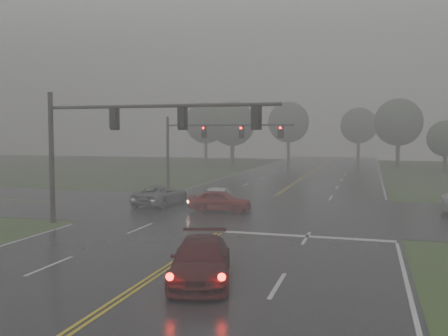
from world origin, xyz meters
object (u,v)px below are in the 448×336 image
(sedan_silver, at_px, (219,204))
(car_grey, at_px, (161,205))
(sedan_maroon, at_px, (201,281))
(sedan_red, at_px, (220,212))
(signal_gantry_near, at_px, (116,131))
(signal_gantry_far, at_px, (205,139))

(sedan_silver, bearing_deg, car_grey, 17.71)
(sedan_maroon, bearing_deg, sedan_red, 89.10)
(sedan_silver, relative_size, signal_gantry_near, 0.28)
(signal_gantry_near, relative_size, signal_gantry_far, 1.17)
(sedan_red, distance_m, car_grey, 5.21)
(sedan_maroon, xyz_separation_m, sedan_silver, (-4.89, 18.33, 0.00))
(sedan_maroon, distance_m, car_grey, 18.88)
(sedan_maroon, xyz_separation_m, sedan_red, (-3.84, 15.09, 0.00))
(car_grey, relative_size, signal_gantry_far, 0.45)
(sedan_maroon, height_order, signal_gantry_near, signal_gantry_near)
(car_grey, bearing_deg, sedan_red, 166.61)
(sedan_silver, xyz_separation_m, signal_gantry_near, (-2.97, -9.84, 5.30))
(sedan_red, relative_size, signal_gantry_far, 0.36)
(sedan_maroon, xyz_separation_m, signal_gantry_far, (-8.45, 25.77, 4.70))
(sedan_silver, distance_m, signal_gantry_far, 9.49)
(sedan_red, height_order, car_grey, car_grey)
(sedan_maroon, relative_size, sedan_silver, 1.35)
(car_grey, bearing_deg, sedan_maroon, 122.46)
(signal_gantry_near, bearing_deg, signal_gantry_far, 91.97)
(sedan_silver, xyz_separation_m, signal_gantry_far, (-3.56, 7.44, 4.70))
(sedan_silver, height_order, signal_gantry_far, signal_gantry_far)
(sedan_red, bearing_deg, car_grey, 67.53)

